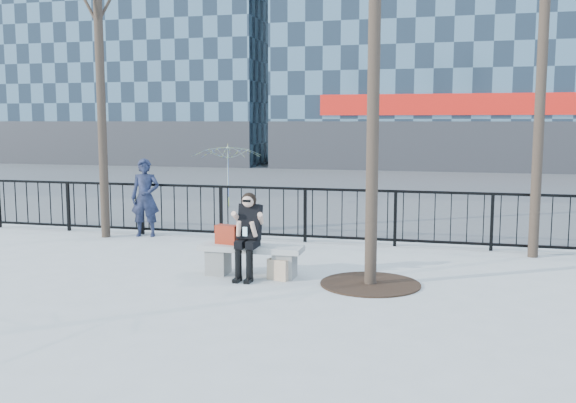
# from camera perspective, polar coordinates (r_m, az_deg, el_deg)

# --- Properties ---
(ground) EXTENTS (120.00, 120.00, 0.00)m
(ground) POSITION_cam_1_polar(r_m,az_deg,el_deg) (10.24, -3.29, -6.60)
(ground) COLOR #A2A29C
(ground) RESTS_ON ground
(street_surface) EXTENTS (60.00, 23.00, 0.01)m
(street_surface) POSITION_cam_1_polar(r_m,az_deg,el_deg) (24.78, 7.20, 1.51)
(street_surface) COLOR #474747
(street_surface) RESTS_ON ground
(railing) EXTENTS (14.00, 0.06, 1.10)m
(railing) POSITION_cam_1_polar(r_m,az_deg,el_deg) (12.97, 0.68, -1.16)
(railing) COLOR black
(railing) RESTS_ON ground
(tree_left) EXTENTS (2.80, 2.80, 6.50)m
(tree_left) POSITION_cam_1_polar(r_m,az_deg,el_deg) (14.09, -16.58, 16.81)
(tree_left) COLOR black
(tree_left) RESTS_ON ground
(tree_grate) EXTENTS (1.50, 1.50, 0.02)m
(tree_grate) POSITION_cam_1_polar(r_m,az_deg,el_deg) (9.75, 7.32, -7.28)
(tree_grate) COLOR black
(tree_grate) RESTS_ON ground
(bench_main) EXTENTS (1.65, 0.46, 0.49)m
(bench_main) POSITION_cam_1_polar(r_m,az_deg,el_deg) (10.17, -3.31, -4.95)
(bench_main) COLOR slate
(bench_main) RESTS_ON ground
(seated_woman) EXTENTS (0.50, 0.64, 1.34)m
(seated_woman) POSITION_cam_1_polar(r_m,az_deg,el_deg) (9.95, -3.60, -3.06)
(seated_woman) COLOR black
(seated_woman) RESTS_ON ground
(handbag) EXTENTS (0.39, 0.24, 0.30)m
(handbag) POSITION_cam_1_polar(r_m,az_deg,el_deg) (10.25, -5.42, -2.94)
(handbag) COLOR maroon
(handbag) RESTS_ON bench_main
(shopping_bag) EXTENTS (0.36, 0.22, 0.32)m
(shopping_bag) POSITION_cam_1_polar(r_m,az_deg,el_deg) (9.92, -0.88, -6.08)
(shopping_bag) COLOR #D0B493
(shopping_bag) RESTS_ON ground
(standing_man) EXTENTS (0.68, 0.52, 1.65)m
(standing_man) POSITION_cam_1_polar(r_m,az_deg,el_deg) (13.86, -12.56, 0.34)
(standing_man) COLOR black
(standing_man) RESTS_ON ground
(vendor_umbrella) EXTENTS (2.48, 2.51, 1.80)m
(vendor_umbrella) POSITION_cam_1_polar(r_m,az_deg,el_deg) (18.12, -5.45, 2.30)
(vendor_umbrella) COLOR #DCEF35
(vendor_umbrella) RESTS_ON ground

